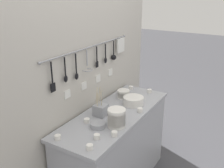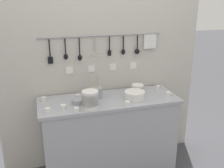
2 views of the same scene
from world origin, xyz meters
name	(u,v)px [view 2 (image 2 of 2)]	position (x,y,z in m)	size (l,w,h in m)	color
counter	(109,136)	(0.00, 0.00, 0.42)	(1.40, 0.51, 0.85)	#9EA0A8
back_wall	(102,79)	(0.00, 0.29, 0.96)	(2.20, 0.11, 1.92)	#BCB7AD
bowl_stack_short_front	(138,88)	(0.34, 0.10, 0.89)	(0.13, 0.13, 0.09)	silver
bowl_stack_back_corner	(90,99)	(-0.22, -0.14, 0.93)	(0.15, 0.15, 0.16)	silver
plate_stack	(135,95)	(0.25, -0.07, 0.89)	(0.20, 0.20, 0.08)	silver
steel_mixing_bowl	(78,101)	(-0.31, -0.01, 0.87)	(0.13, 0.13, 0.04)	#93969E
cutlery_caddy	(96,92)	(-0.12, 0.08, 0.90)	(0.11, 0.11, 0.27)	#93969E
cup_back_left	(48,110)	(-0.61, -0.14, 0.86)	(0.05, 0.05, 0.04)	silver
cup_by_caddy	(78,96)	(-0.30, 0.11, 0.86)	(0.05, 0.05, 0.04)	silver
cup_back_right	(76,110)	(-0.36, -0.21, 0.86)	(0.05, 0.05, 0.04)	silver
cup_beside_plates	(158,87)	(0.60, 0.14, 0.86)	(0.05, 0.05, 0.04)	silver
cup_centre	(63,107)	(-0.47, -0.11, 0.86)	(0.05, 0.05, 0.04)	silver
cup_front_left	(44,99)	(-0.63, 0.14, 0.86)	(0.05, 0.05, 0.04)	silver
cup_edge_near	(168,94)	(0.61, -0.08, 0.86)	(0.05, 0.05, 0.04)	silver
cup_edge_far	(128,103)	(0.13, -0.20, 0.86)	(0.05, 0.05, 0.04)	silver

